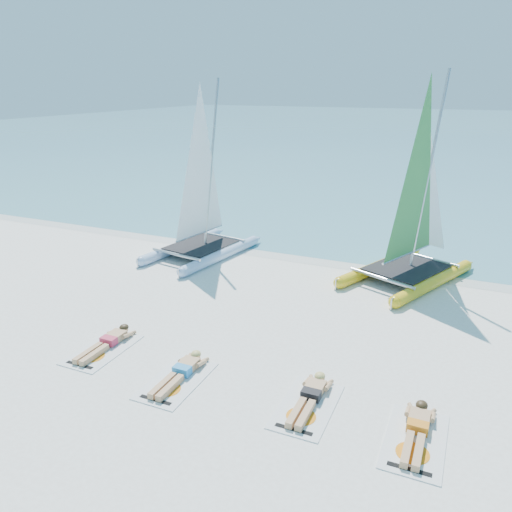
{
  "coord_description": "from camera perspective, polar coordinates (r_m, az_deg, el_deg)",
  "views": [
    {
      "loc": [
        4.91,
        -10.53,
        5.84
      ],
      "look_at": [
        -0.27,
        1.2,
        1.39
      ],
      "focal_mm": 35.0,
      "sensor_mm": 36.0,
      "label": 1
    }
  ],
  "objects": [
    {
      "name": "towel_b",
      "position": [
        10.78,
        -9.08,
        -13.88
      ],
      "size": [
        1.0,
        1.85,
        0.02
      ],
      "primitive_type": "cube",
      "color": "white",
      "rests_on": "ground"
    },
    {
      "name": "catamaran_blue",
      "position": [
        17.59,
        -6.29,
        5.95
      ],
      "size": [
        2.93,
        4.88,
        6.23
      ],
      "rotation": [
        0.0,
        0.0,
        -0.17
      ],
      "color": "#B0C7E8",
      "rests_on": "ground"
    },
    {
      "name": "sunbather_d",
      "position": [
        9.66,
        17.94,
        -18.26
      ],
      "size": [
        0.37,
        1.73,
        0.26
      ],
      "color": "tan",
      "rests_on": "towel_d"
    },
    {
      "name": "ground",
      "position": [
        13.0,
        -1.05,
        -7.55
      ],
      "size": [
        140.0,
        140.0,
        0.0
      ],
      "primitive_type": "plane",
      "color": "white",
      "rests_on": "ground"
    },
    {
      "name": "towel_c",
      "position": [
        9.98,
        5.85,
        -16.72
      ],
      "size": [
        1.0,
        1.85,
        0.02
      ],
      "primitive_type": "cube",
      "color": "white",
      "rests_on": "ground"
    },
    {
      "name": "towel_a",
      "position": [
        12.26,
        -17.12,
        -10.18
      ],
      "size": [
        1.0,
        1.85,
        0.02
      ],
      "primitive_type": "cube",
      "color": "white",
      "rests_on": "ground"
    },
    {
      "name": "catamaran_yellow",
      "position": [
        16.19,
        18.22,
        4.6
      ],
      "size": [
        3.95,
        5.25,
        6.47
      ],
      "rotation": [
        0.0,
        0.0,
        -0.4
      ],
      "color": "yellow",
      "rests_on": "ground"
    },
    {
      "name": "sunbather_a",
      "position": [
        12.33,
        -16.59,
        -9.37
      ],
      "size": [
        0.37,
        1.73,
        0.26
      ],
      "color": "tan",
      "rests_on": "towel_a"
    },
    {
      "name": "sea",
      "position": [
        73.93,
        20.52,
        13.44
      ],
      "size": [
        140.0,
        115.0,
        0.01
      ],
      "primitive_type": "cube",
      "color": "#6EB8B3",
      "rests_on": "ground"
    },
    {
      "name": "wet_sand_strip",
      "position": [
        17.75,
        6.42,
        -0.18
      ],
      "size": [
        140.0,
        1.4,
        0.01
      ],
      "primitive_type": "cube",
      "color": "beige",
      "rests_on": "ground"
    },
    {
      "name": "towel_d",
      "position": [
        9.57,
        17.73,
        -19.45
      ],
      "size": [
        1.0,
        1.85,
        0.02
      ],
      "primitive_type": "cube",
      "color": "white",
      "rests_on": "ground"
    },
    {
      "name": "sunbather_b",
      "position": [
        10.85,
        -8.55,
        -12.91
      ],
      "size": [
        0.37,
        1.73,
        0.26
      ],
      "color": "tan",
      "rests_on": "towel_b"
    },
    {
      "name": "sunbather_c",
      "position": [
        10.07,
        6.22,
        -15.62
      ],
      "size": [
        0.37,
        1.73,
        0.26
      ],
      "color": "tan",
      "rests_on": "towel_c"
    }
  ]
}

